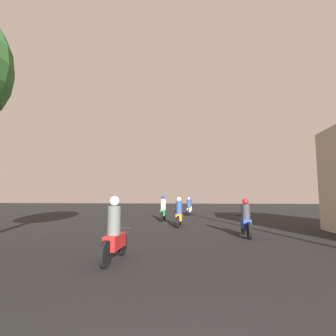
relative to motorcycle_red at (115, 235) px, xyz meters
The scene contains 6 objects.
motorcycle_red is the anchor object (origin of this frame).
motorcycle_blue 5.92m from the motorcycle_red, 48.86° to the left, with size 0.60×2.00×1.50m.
motorcycle_orange 7.68m from the motorcycle_red, 82.47° to the left, with size 0.60×2.04×1.55m.
motorcycle_green 10.98m from the motorcycle_red, 91.58° to the left, with size 0.60×2.01×1.65m.
motorcycle_white 16.08m from the motorcycle_red, 85.78° to the left, with size 0.60×2.05×1.53m.
motorcycle_yellow 18.52m from the motorcycle_red, 86.24° to the left, with size 0.60×1.95×1.44m.
Camera 1 is at (0.21, -0.65, 1.56)m, focal length 28.00 mm.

